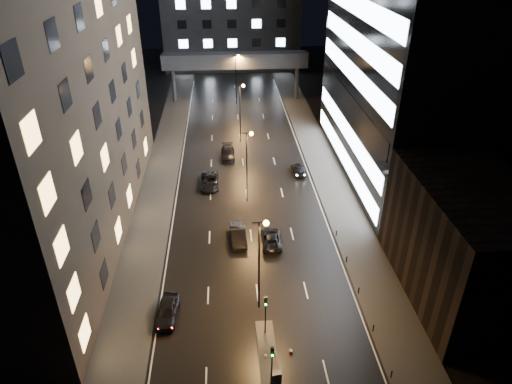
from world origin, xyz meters
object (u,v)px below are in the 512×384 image
car_away_b (238,235)px  car_away_d (228,153)px  car_away_a (167,311)px  car_away_c (210,181)px  car_toward_b (299,169)px  utility_cabinet (276,377)px  car_toward_a (271,239)px

car_away_b → car_away_d: (-0.74, 22.75, -0.05)m
car_away_a → car_away_c: car_away_a is taller
car_toward_b → utility_cabinet: utility_cabinet is taller
car_toward_b → car_away_b: bearing=57.3°
car_away_a → car_away_b: 13.89m
car_toward_a → car_toward_b: (5.97, 17.45, -0.03)m
utility_cabinet → car_away_a: bearing=133.8°
utility_cabinet → car_away_d: bearing=88.2°
car_toward_b → car_away_a: bearing=57.1°
car_toward_b → car_away_c: bearing=10.9°
car_away_a → utility_cabinet: 12.46m
car_away_a → car_toward_b: car_away_a is taller
car_away_a → car_toward_b: 33.12m
car_away_c → utility_cabinet: (5.84, -33.42, -0.01)m
car_toward_a → utility_cabinet: 19.09m
car_away_b → utility_cabinet: car_away_b is taller
car_away_c → car_toward_a: bearing=-62.8°
car_away_a → utility_cabinet: size_ratio=3.91×
car_away_c → car_toward_a: (7.40, -14.40, -0.09)m
car_away_b → car_toward_a: car_away_b is taller
car_away_d → car_toward_b: 12.25m
car_toward_a → utility_cabinet: bearing=86.9°
car_away_d → car_away_b: bearing=-88.8°
car_away_d → car_away_a: bearing=-101.3°
car_away_c → car_away_d: bearing=73.1°
car_toward_a → utility_cabinet: (-1.56, -19.03, 0.08)m
car_away_a → car_away_c: bearing=86.9°
car_away_b → utility_cabinet: bearing=-87.1°
car_away_d → car_toward_a: 24.11m
car_away_c → car_toward_a: size_ratio=1.13×
car_away_c → car_toward_b: size_ratio=1.23×
car_away_c → car_away_d: size_ratio=1.04×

